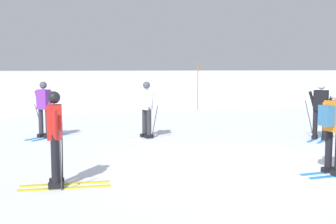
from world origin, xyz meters
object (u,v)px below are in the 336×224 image
(skier_black, at_px, (321,109))
(trail_marker_pole, at_px, (198,86))
(skier_purple, at_px, (44,108))
(skier_white, at_px, (147,108))
(skier_orange, at_px, (334,127))
(skier_red, at_px, (56,136))

(skier_black, xyz_separation_m, trail_marker_pole, (-0.37, 9.46, 0.28))
(skier_purple, distance_m, trail_marker_pole, 10.11)
(skier_white, height_order, trail_marker_pole, trail_marker_pole)
(trail_marker_pole, bearing_deg, skier_orange, -98.42)
(skier_black, xyz_separation_m, skier_white, (-4.84, 1.71, -0.00))
(skier_white, bearing_deg, skier_purple, 163.01)
(skier_red, height_order, trail_marker_pole, trail_marker_pole)
(skier_purple, height_order, skier_red, same)
(skier_purple, relative_size, trail_marker_pole, 0.71)
(trail_marker_pole, bearing_deg, skier_red, -120.18)
(skier_red, relative_size, skier_white, 1.00)
(skier_orange, height_order, trail_marker_pole, trail_marker_pole)
(skier_white, bearing_deg, skier_orange, -64.16)
(skier_black, distance_m, skier_orange, 4.22)
(skier_red, xyz_separation_m, skier_orange, (5.28, -0.61, 0.04))
(skier_black, bearing_deg, skier_red, -158.86)
(skier_black, bearing_deg, skier_white, 160.55)
(skier_orange, distance_m, trail_marker_pole, 13.15)
(skier_purple, height_order, skier_white, same)
(skier_white, distance_m, skier_orange, 5.84)
(skier_red, bearing_deg, trail_marker_pole, 59.82)
(skier_orange, xyz_separation_m, trail_marker_pole, (1.92, 13.00, 0.25))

